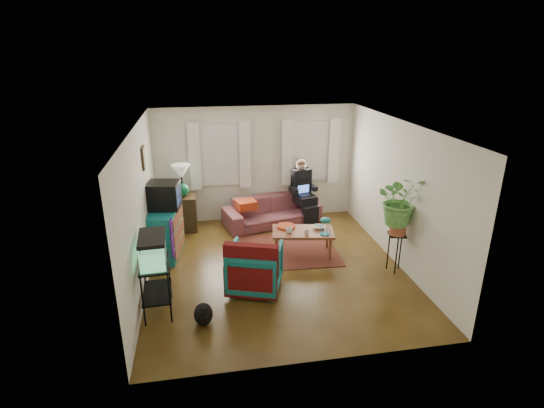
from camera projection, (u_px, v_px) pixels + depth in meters
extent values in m
cube|color=#4F2B14|center=(276.00, 268.00, 7.74)|extent=(4.50, 5.00, 0.01)
cube|color=white|center=(276.00, 125.00, 6.83)|extent=(4.50, 5.00, 0.01)
cube|color=silver|center=(256.00, 164.00, 9.59)|extent=(4.50, 0.01, 2.60)
cube|color=silver|center=(315.00, 272.00, 4.98)|extent=(4.50, 0.01, 2.60)
cube|color=silver|center=(141.00, 209.00, 6.92)|extent=(0.01, 5.00, 2.60)
cube|color=silver|center=(398.00, 194.00, 7.65)|extent=(0.01, 5.00, 2.60)
cube|color=white|center=(220.00, 155.00, 9.36)|extent=(1.08, 0.04, 1.38)
cube|color=white|center=(310.00, 151.00, 9.69)|extent=(1.08, 0.04, 1.38)
cube|color=white|center=(220.00, 156.00, 9.28)|extent=(1.36, 0.06, 1.50)
cube|color=white|center=(311.00, 152.00, 9.62)|extent=(1.36, 0.06, 1.50)
cube|color=#3D2616|center=(144.00, 158.00, 7.48)|extent=(0.04, 0.32, 0.40)
cube|color=maroon|center=(286.00, 250.00, 8.40)|extent=(2.07, 1.69, 0.01)
imported|color=brown|center=(272.00, 207.00, 9.53)|extent=(2.28, 1.33, 0.84)
cube|color=#3E2817|center=(184.00, 213.00, 9.26)|extent=(0.54, 0.54, 0.77)
cube|color=#136E73|center=(165.00, 233.00, 8.08)|extent=(0.67, 1.11, 0.94)
cube|color=black|center=(164.00, 195.00, 7.92)|extent=(0.64, 0.60, 0.50)
cube|color=black|center=(157.00, 287.00, 6.33)|extent=(0.45, 0.76, 0.83)
cube|color=#7FD899|center=(153.00, 249.00, 6.11)|extent=(0.41, 0.70, 0.44)
ellipsoid|color=black|center=(203.00, 312.00, 6.14)|extent=(0.31, 0.45, 0.36)
imported|color=#125A6E|center=(255.00, 266.00, 6.93)|extent=(1.03, 1.00, 0.85)
cube|color=#9E0A0A|center=(251.00, 266.00, 6.57)|extent=(0.87, 0.46, 0.70)
cube|color=brown|center=(303.00, 242.00, 8.20)|extent=(1.26, 0.83, 0.48)
imported|color=white|center=(289.00, 230.00, 8.00)|extent=(0.15, 0.15, 0.10)
imported|color=beige|center=(306.00, 232.00, 7.92)|extent=(0.12, 0.12, 0.10)
imported|color=white|center=(319.00, 227.00, 8.21)|extent=(0.27, 0.27, 0.06)
cylinder|color=#B21414|center=(286.00, 226.00, 8.26)|extent=(0.42, 0.42, 0.04)
cube|color=black|center=(395.00, 252.00, 7.53)|extent=(0.36, 0.36, 0.72)
imported|color=#599947|center=(400.00, 208.00, 7.23)|extent=(0.96, 0.87, 0.91)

